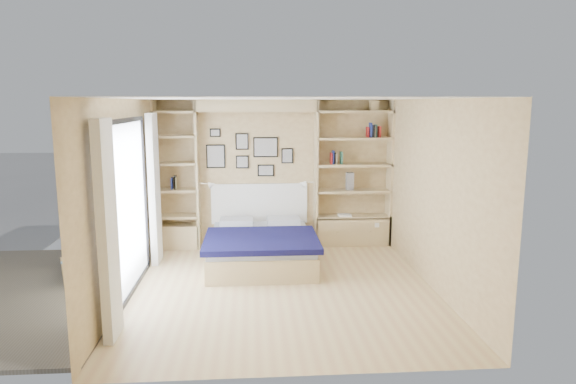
{
  "coord_description": "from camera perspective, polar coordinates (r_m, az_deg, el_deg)",
  "views": [
    {
      "loc": [
        -0.4,
        -6.53,
        2.45
      ],
      "look_at": [
        0.14,
        0.9,
        1.15
      ],
      "focal_mm": 32.0,
      "sensor_mm": 36.0,
      "label": 1
    }
  ],
  "objects": [
    {
      "name": "deck_chair",
      "position": [
        7.85,
        -21.42,
        -5.78
      ],
      "size": [
        0.64,
        0.94,
        0.88
      ],
      "rotation": [
        0.0,
        0.0,
        0.14
      ],
      "color": "tan",
      "rests_on": "ground"
    },
    {
      "name": "photo_gallery",
      "position": [
        8.8,
        -4.47,
        4.35
      ],
      "size": [
        1.48,
        0.02,
        0.82
      ],
      "color": "black",
      "rests_on": "ground"
    },
    {
      "name": "shelf_decor",
      "position": [
        8.76,
        5.6,
        4.87
      ],
      "size": [
        3.53,
        0.23,
        2.03
      ],
      "color": "#A51E1E",
      "rests_on": "ground"
    },
    {
      "name": "bed",
      "position": [
        7.95,
        -3.03,
        -6.03
      ],
      "size": [
        1.66,
        2.16,
        1.07
      ],
      "color": "tan",
      "rests_on": "ground"
    },
    {
      "name": "deck",
      "position": [
        7.68,
        -28.98,
        -10.01
      ],
      "size": [
        3.2,
        4.0,
        0.05
      ],
      "primitive_type": "cube",
      "color": "brown",
      "rests_on": "ground"
    },
    {
      "name": "room_shell",
      "position": [
        8.17,
        -3.98,
        0.2
      ],
      "size": [
        4.5,
        4.5,
        4.5
      ],
      "color": "#D2B782",
      "rests_on": "ground"
    },
    {
      "name": "reading_lamps",
      "position": [
        8.64,
        -3.42,
        0.9
      ],
      "size": [
        1.92,
        0.12,
        0.15
      ],
      "color": "silver",
      "rests_on": "ground"
    },
    {
      "name": "ground",
      "position": [
        6.99,
        -0.6,
        -10.63
      ],
      "size": [
        4.5,
        4.5,
        0.0
      ],
      "primitive_type": "plane",
      "color": "#D9BE84",
      "rests_on": "ground"
    }
  ]
}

